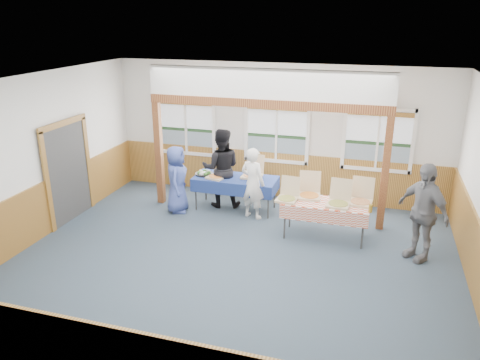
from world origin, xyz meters
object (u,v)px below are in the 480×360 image
woman_black (221,168)px  table_left (235,180)px  woman_white (253,183)px  table_right (326,205)px  person_grey (422,212)px  man_blue (177,179)px

woman_black → table_left: bearing=148.8°
table_left → woman_white: size_ratio=1.29×
woman_white → woman_black: size_ratio=0.87×
table_left → woman_white: (0.50, -0.34, 0.09)m
table_left → woman_black: (-0.37, 0.10, 0.21)m
table_right → woman_white: size_ratio=1.14×
table_right → woman_black: 2.70m
person_grey → table_right: bearing=-146.7°
table_right → person_grey: bearing=3.9°
table_right → person_grey: 1.79m
man_blue → table_right: bearing=-110.8°
table_left → person_grey: (3.87, -1.23, 0.21)m
table_right → man_blue: man_blue is taller
table_right → man_blue: 3.37m
man_blue → table_left: bearing=-81.7°
woman_white → man_blue: bearing=23.5°
table_left → woman_black: size_ratio=1.11×
woman_white → man_blue: (-1.71, -0.16, -0.03)m
man_blue → person_grey: size_ratio=0.84×
table_left → man_blue: man_blue is taller
woman_white → table_left: bearing=-16.3°
woman_white → person_grey: 3.49m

